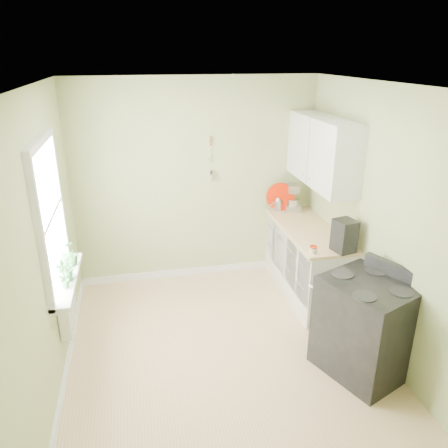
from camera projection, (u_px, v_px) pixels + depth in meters
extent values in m
cube|color=tan|center=(224.00, 353.00, 4.61)|extent=(3.20, 3.60, 0.02)
cube|color=white|center=(224.00, 84.00, 3.61)|extent=(3.20, 3.60, 0.02)
cube|color=#B1BB7F|center=(196.00, 182.00, 5.76)|extent=(3.20, 0.02, 2.70)
cube|color=#B1BB7F|center=(44.00, 249.00, 3.81)|extent=(0.02, 3.60, 2.70)
cube|color=#B1BB7F|center=(380.00, 222.00, 4.42)|extent=(0.02, 3.60, 2.70)
cube|color=white|center=(307.00, 262.00, 5.61)|extent=(0.60, 1.60, 0.87)
cube|color=beige|center=(309.00, 230.00, 5.44)|extent=(0.64, 1.60, 0.04)
cube|color=white|center=(322.00, 151.00, 5.20)|extent=(0.35, 1.40, 0.80)
cube|color=white|center=(49.00, 216.00, 4.01)|extent=(0.02, 1.00, 1.30)
cube|color=white|center=(39.00, 142.00, 3.76)|extent=(0.06, 1.14, 0.07)
cube|color=white|center=(61.00, 281.00, 4.26)|extent=(0.06, 1.14, 0.07)
cube|color=white|center=(51.00, 216.00, 4.01)|extent=(0.04, 1.00, 0.04)
cube|color=white|center=(67.00, 279.00, 4.27)|extent=(0.18, 1.14, 0.04)
cube|color=white|center=(68.00, 311.00, 4.34)|extent=(0.12, 0.50, 0.35)
cylinder|color=beige|center=(211.00, 142.00, 5.58)|extent=(0.02, 0.02, 0.10)
cylinder|color=silver|center=(211.00, 151.00, 5.62)|extent=(0.01, 0.01, 0.16)
cylinder|color=silver|center=(211.00, 177.00, 5.75)|extent=(0.01, 0.14, 0.14)
cube|color=black|center=(365.00, 329.00, 4.21)|extent=(0.93, 1.00, 0.94)
cube|color=black|center=(371.00, 284.00, 4.03)|extent=(0.93, 1.00, 0.03)
cube|color=black|center=(401.00, 274.00, 4.06)|extent=(0.37, 0.76, 0.15)
cylinder|color=#B2B2B7|center=(334.00, 300.00, 4.01)|extent=(0.27, 0.61, 0.02)
cube|color=red|center=(328.00, 311.00, 4.17)|extent=(0.11, 0.22, 0.40)
cube|color=#B2B2B7|center=(291.00, 206.00, 6.08)|extent=(0.23, 0.32, 0.08)
cube|color=#B2B2B7|center=(289.00, 194.00, 6.15)|extent=(0.13, 0.09, 0.22)
cube|color=#B2B2B7|center=(292.00, 188.00, 6.00)|extent=(0.17, 0.31, 0.10)
sphere|color=#B2B2B7|center=(289.00, 183.00, 6.09)|extent=(0.12, 0.12, 0.12)
cylinder|color=silver|center=(293.00, 204.00, 6.00)|extent=(0.17, 0.17, 0.14)
cylinder|color=silver|center=(278.00, 205.00, 6.03)|extent=(0.11, 0.11, 0.14)
cone|color=silver|center=(278.00, 199.00, 5.99)|extent=(0.11, 0.11, 0.04)
cylinder|color=silver|center=(272.00, 204.00, 6.00)|extent=(0.10, 0.02, 0.08)
cube|color=black|center=(344.00, 236.00, 4.75)|extent=(0.25, 0.27, 0.36)
cylinder|color=black|center=(341.00, 245.00, 4.78)|extent=(0.11, 0.11, 0.12)
cylinder|color=#AB1601|center=(280.00, 197.00, 5.99)|extent=(0.38, 0.19, 0.38)
cylinder|color=beige|center=(313.00, 250.00, 4.74)|extent=(0.08, 0.08, 0.08)
cylinder|color=#AB1601|center=(313.00, 247.00, 4.72)|extent=(0.08, 0.08, 0.01)
imported|color=#306630|center=(64.00, 275.00, 4.03)|extent=(0.18, 0.16, 0.28)
imported|color=#306630|center=(66.00, 267.00, 4.17)|extent=(0.19, 0.20, 0.28)
imported|color=#306630|center=(70.00, 253.00, 4.47)|extent=(0.21, 0.21, 0.27)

